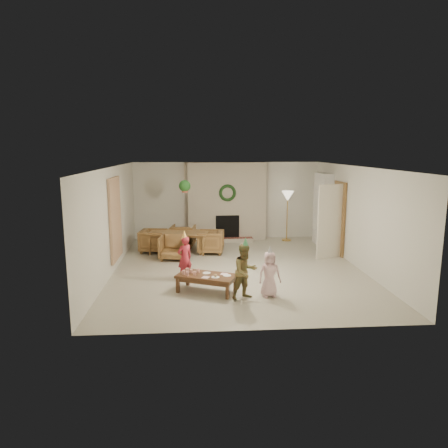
{
  "coord_description": "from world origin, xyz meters",
  "views": [
    {
      "loc": [
        -1.01,
        -9.66,
        2.92
      ],
      "look_at": [
        -0.3,
        0.4,
        1.05
      ],
      "focal_mm": 32.59,
      "sensor_mm": 36.0,
      "label": 1
    }
  ],
  "objects": [
    {
      "name": "napkin_right",
      "position": [
        -0.44,
        -1.61,
        0.37
      ],
      "size": [
        0.18,
        0.18,
        0.01
      ],
      "primitive_type": "cube",
      "rotation": [
        0.0,
        0.0,
        -0.42
      ],
      "color": "#F1B2C2",
      "rests_on": "coffee_table_top"
    },
    {
      "name": "bookshelf_shelf_a",
      "position": [
        2.82,
        2.3,
        0.45
      ],
      "size": [
        0.3,
        0.92,
        0.03
      ],
      "primitive_type": "cube",
      "color": "white",
      "rests_on": "bookshelf_carcass"
    },
    {
      "name": "hanging_plant_foliage",
      "position": [
        -1.3,
        1.5,
        1.92
      ],
      "size": [
        0.32,
        0.32,
        0.32
      ],
      "primitive_type": "sphere",
      "color": "#184717",
      "rests_on": "hanging_plant_pot"
    },
    {
      "name": "ceiling",
      "position": [
        0.0,
        0.0,
        2.5
      ],
      "size": [
        7.0,
        7.0,
        0.0
      ],
      "primitive_type": "plane",
      "rotation": [
        3.14,
        0.0,
        0.0
      ],
      "color": "white",
      "rests_on": "wall_back"
    },
    {
      "name": "floor",
      "position": [
        0.0,
        0.0,
        0.0
      ],
      "size": [
        7.0,
        7.0,
        0.0
      ],
      "primitive_type": "plane",
      "color": "#B7B29E",
      "rests_on": "ground"
    },
    {
      "name": "cup_c",
      "position": [
        -1.2,
        -1.66,
        0.41
      ],
      "size": [
        0.08,
        0.08,
        0.08
      ],
      "primitive_type": "cylinder",
      "rotation": [
        0.0,
        0.0,
        -0.42
      ],
      "color": "silver",
      "rests_on": "coffee_table_top"
    },
    {
      "name": "plate_c",
      "position": [
        -0.39,
        -1.71,
        0.37
      ],
      "size": [
        0.22,
        0.22,
        0.01
      ],
      "primitive_type": "cylinder",
      "rotation": [
        0.0,
        0.0,
        -0.42
      ],
      "color": "white",
      "rests_on": "coffee_table_top"
    },
    {
      "name": "floor_lamp_post",
      "position": [
        1.91,
        3.0,
        0.75
      ],
      "size": [
        0.03,
        0.03,
        1.44
      ],
      "primitive_type": "cylinder",
      "color": "gold",
      "rests_on": "floor"
    },
    {
      "name": "bookshelf_carcass",
      "position": [
        2.84,
        2.3,
        1.1
      ],
      "size": [
        0.3,
        1.0,
        2.2
      ],
      "primitive_type": "cube",
      "color": "white",
      "rests_on": "floor"
    },
    {
      "name": "cup_d",
      "position": [
        -1.12,
        -1.49,
        0.41
      ],
      "size": [
        0.08,
        0.08,
        0.08
      ],
      "primitive_type": "cylinder",
      "rotation": [
        0.0,
        0.0,
        -0.42
      ],
      "color": "silver",
      "rests_on": "coffee_table_top"
    },
    {
      "name": "dining_table",
      "position": [
        -1.51,
        1.7,
        0.29
      ],
      "size": [
        1.8,
        1.17,
        0.59
      ],
      "primitive_type": "imported",
      "rotation": [
        0.0,
        0.0,
        -0.15
      ],
      "color": "brown",
      "rests_on": "floor"
    },
    {
      "name": "books_row_mid",
      "position": [
        2.8,
        2.35,
        0.99
      ],
      "size": [
        0.2,
        0.44,
        0.24
      ],
      "primitive_type": "cube",
      "color": "#2A509D",
      "rests_on": "bookshelf_shelf_b"
    },
    {
      "name": "food_scoop",
      "position": [
        -0.63,
        -1.81,
        0.41
      ],
      "size": [
        0.08,
        0.08,
        0.06
      ],
      "primitive_type": "sphere",
      "rotation": [
        0.0,
        0.0,
        -0.42
      ],
      "color": "tan",
      "rests_on": "plate_b"
    },
    {
      "name": "cup_f",
      "position": [
        -0.97,
        -1.47,
        0.41
      ],
      "size": [
        0.08,
        0.08,
        0.08
      ],
      "primitive_type": "cylinder",
      "rotation": [
        0.0,
        0.0,
        -0.42
      ],
      "color": "silver",
      "rests_on": "coffee_table_top"
    },
    {
      "name": "dining_chair_right",
      "position": [
        -0.6,
        1.56,
        0.33
      ],
      "size": [
        0.81,
        0.79,
        0.65
      ],
      "primitive_type": "imported",
      "rotation": [
        0.0,
        0.0,
        -1.72
      ],
      "color": "brown",
      "rests_on": "floor"
    },
    {
      "name": "fireplace_firebox",
      "position": [
        0.0,
        3.12,
        0.45
      ],
      "size": [
        0.75,
        0.12,
        0.75
      ],
      "primitive_type": "cube",
      "color": "black",
      "rests_on": "floor"
    },
    {
      "name": "coffee_leg_fl",
      "position": [
        -1.4,
        -1.63,
        0.16
      ],
      "size": [
        0.08,
        0.08,
        0.31
      ],
      "primitive_type": "cube",
      "rotation": [
        0.0,
        0.0,
        -0.42
      ],
      "color": "#52321B",
      "rests_on": "floor"
    },
    {
      "name": "wall_right",
      "position": [
        3.0,
        0.0,
        1.25
      ],
      "size": [
        0.0,
        7.0,
        7.0
      ],
      "primitive_type": "plane",
      "rotation": [
        1.57,
        0.0,
        -1.57
      ],
      "color": "silver",
      "rests_on": "floor"
    },
    {
      "name": "bookshelf_shelf_d",
      "position": [
        2.82,
        2.3,
        1.65
      ],
      "size": [
        0.3,
        0.92,
        0.03
      ],
      "primitive_type": "cube",
      "color": "white",
      "rests_on": "bookshelf_carcass"
    },
    {
      "name": "party_hat_pink",
      "position": [
        0.44,
        -1.97,
        0.96
      ],
      "size": [
        0.13,
        0.13,
        0.17
      ],
      "primitive_type": "cone",
      "rotation": [
        0.0,
        0.0,
        -0.05
      ],
      "color": "#ADACB3",
      "rests_on": "child_pink"
    },
    {
      "name": "fireplace_mass",
      "position": [
        0.0,
        3.3,
        1.25
      ],
      "size": [
        2.5,
        0.4,
        2.5
      ],
      "primitive_type": "cube",
      "color": "#5B1F18",
      "rests_on": "floor"
    },
    {
      "name": "child_red",
      "position": [
        -1.27,
        -0.8,
        0.5
      ],
      "size": [
        0.44,
        0.4,
        1.0
      ],
      "primitive_type": "imported",
      "rotation": [
        0.0,
        0.0,
        3.72
      ],
      "color": "#A52330",
      "rests_on": "floor"
    },
    {
      "name": "coffee_leg_br",
      "position": [
        -0.21,
        -1.63,
        0.16
      ],
      "size": [
        0.08,
        0.08,
        0.31
      ],
      "primitive_type": "cube",
      "rotation": [
        0.0,
        0.0,
        -0.42
      ],
      "color": "#52321B",
      "rests_on": "floor"
    },
    {
      "name": "wall_front",
      "position": [
        0.0,
        -3.5,
        1.25
      ],
      "size": [
        7.0,
        0.0,
        7.0
      ],
      "primitive_type": "plane",
      "rotation": [
        -1.57,
        0.0,
        0.0
      ],
      "color": "silver",
      "rests_on": "floor"
    },
    {
      "name": "door_leaf",
      "position": [
        2.58,
        0.82,
        1.0
      ],
      "size": [
        0.77,
        0.32,
        2.0
      ],
      "primitive_type": "cube",
      "rotation": [
        0.0,
        0.0,
        -1.22
      ],
      "color": "beige",
      "rests_on": "floor"
    },
    {
      "name": "floor_lamp_base",
      "position": [
        1.91,
        3.0,
        0.02
      ],
      "size": [
        0.3,
        0.3,
        0.03
      ],
      "primitive_type": "cylinder",
      "color": "gold",
      "rests_on": "floor"
    },
    {
      "name": "fireplace_wreath",
      "position": [
        0.0,
        3.07,
        1.55
      ],
      "size": [
        0.54,
        0.1,
        0.54
      ],
      "primitive_type": "torus",
      "rotation": [
        1.57,
        0.0,
        0.0
      ],
      "color": "#153714",
      "rests_on": "fireplace_mass"
    },
    {
      "name": "hanging_plant_cord",
      "position": [
        -1.3,
        1.5,
        2.15
      ],
      "size": [
        0.01,
        0.01,
        0.7
      ],
      "primitive_type": "cylinder",
      "color": "tan",
      "rests_on": "ceiling"
    },
    {
      "name": "dining_chair_left",
      "position": [
        -2.24,
        1.81,
        0.33
      ],
      "size": [
        0.81,
        0.79,
        0.65
      ],
      "primitive_type": "imported",
      "rotation": [
        0.0,
        0.0,
        1.42
      ],
      "color": "brown",
      "rests_on": "floor"
    },
    {
      "name": "door_frame",
      "position": [
        2.96,
        1.2,
        1.02
      ],
      "size": [
        0.05,
        0.86,
        2.04
      ],
      "primitive_type": "cube",
      "color": "brown",
      "rests_on": "floor"
    },
    {
      "name": "cup_b",
      "position": [
        -1.2,
        -1.4,
        0.41
      ],
      "size": [
        0.08,
        0.08,
        0.08
      ],
      "primitive_type": "cylinder",
      "rotation": [
        0.0,
        0.0,
        -0.42
      ],
      "color": "silver",
      "rests_on": "coffee_table_top"
    },
    {
      "name": "bookshelf_shelf_b",
      "position": [
        2.82,
        2.3,
        0.85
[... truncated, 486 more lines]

